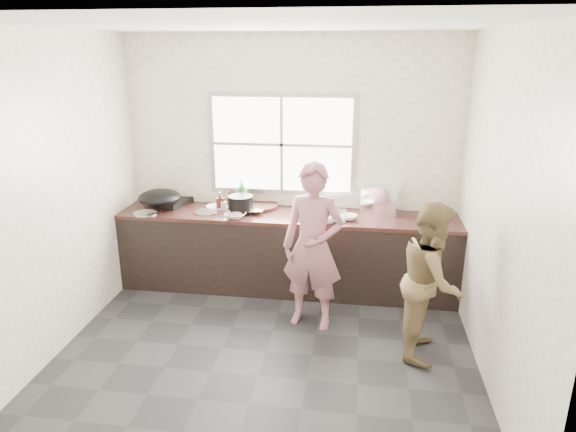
# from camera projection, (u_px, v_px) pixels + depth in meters

# --- Properties ---
(floor) EXTENTS (3.60, 3.20, 0.01)m
(floor) POSITION_uv_depth(u_px,v_px,m) (266.00, 352.00, 4.51)
(floor) COLOR #272729
(floor) RESTS_ON ground
(ceiling) EXTENTS (3.60, 3.20, 0.01)m
(ceiling) POSITION_uv_depth(u_px,v_px,m) (261.00, 24.00, 3.67)
(ceiling) COLOR silver
(ceiling) RESTS_ON wall_back
(wall_back) EXTENTS (3.60, 0.01, 2.70)m
(wall_back) POSITION_uv_depth(u_px,v_px,m) (291.00, 163.00, 5.60)
(wall_back) COLOR silver
(wall_back) RESTS_ON ground
(wall_left) EXTENTS (0.01, 3.20, 2.70)m
(wall_left) POSITION_uv_depth(u_px,v_px,m) (54.00, 196.00, 4.33)
(wall_left) COLOR beige
(wall_left) RESTS_ON ground
(wall_right) EXTENTS (0.01, 3.20, 2.70)m
(wall_right) POSITION_uv_depth(u_px,v_px,m) (500.00, 215.00, 3.85)
(wall_right) COLOR beige
(wall_right) RESTS_ON ground
(wall_front) EXTENTS (3.60, 0.01, 2.70)m
(wall_front) POSITION_uv_depth(u_px,v_px,m) (205.00, 297.00, 2.58)
(wall_front) COLOR silver
(wall_front) RESTS_ON ground
(cabinet) EXTENTS (3.60, 0.62, 0.82)m
(cabinet) POSITION_uv_depth(u_px,v_px,m) (287.00, 253.00, 5.60)
(cabinet) COLOR black
(cabinet) RESTS_ON floor
(countertop) EXTENTS (3.60, 0.64, 0.04)m
(countertop) POSITION_uv_depth(u_px,v_px,m) (287.00, 216.00, 5.46)
(countertop) COLOR #331914
(countertop) RESTS_ON cabinet
(sink) EXTENTS (0.55, 0.45, 0.02)m
(sink) POSITION_uv_depth(u_px,v_px,m) (320.00, 215.00, 5.41)
(sink) COLOR silver
(sink) RESTS_ON countertop
(faucet) EXTENTS (0.02, 0.02, 0.30)m
(faucet) POSITION_uv_depth(u_px,v_px,m) (322.00, 197.00, 5.55)
(faucet) COLOR silver
(faucet) RESTS_ON countertop
(window_frame) EXTENTS (1.60, 0.05, 1.10)m
(window_frame) POSITION_uv_depth(u_px,v_px,m) (282.00, 144.00, 5.54)
(window_frame) COLOR #9EA0A5
(window_frame) RESTS_ON wall_back
(window_glazing) EXTENTS (1.50, 0.01, 1.00)m
(window_glazing) POSITION_uv_depth(u_px,v_px,m) (282.00, 145.00, 5.51)
(window_glazing) COLOR white
(window_glazing) RESTS_ON window_frame
(woman) EXTENTS (0.60, 0.45, 1.48)m
(woman) POSITION_uv_depth(u_px,v_px,m) (313.00, 252.00, 4.75)
(woman) COLOR #AD6875
(woman) RESTS_ON floor
(person_side) EXTENTS (0.62, 0.74, 1.36)m
(person_side) POSITION_uv_depth(u_px,v_px,m) (432.00, 280.00, 4.32)
(person_side) COLOR brown
(person_side) RESTS_ON floor
(cutting_board) EXTENTS (0.42, 0.42, 0.04)m
(cutting_board) POSITION_uv_depth(u_px,v_px,m) (259.00, 206.00, 5.66)
(cutting_board) COLOR black
(cutting_board) RESTS_ON countertop
(cleaver) EXTENTS (0.22, 0.13, 0.01)m
(cleaver) POSITION_uv_depth(u_px,v_px,m) (253.00, 210.00, 5.43)
(cleaver) COLOR silver
(cleaver) RESTS_ON cutting_board
(bowl_mince) EXTENTS (0.24, 0.24, 0.05)m
(bowl_mince) POSITION_uv_depth(u_px,v_px,m) (235.00, 216.00, 5.32)
(bowl_mince) COLOR white
(bowl_mince) RESTS_ON countertop
(bowl_crabs) EXTENTS (0.23, 0.23, 0.07)m
(bowl_crabs) POSITION_uv_depth(u_px,v_px,m) (325.00, 219.00, 5.19)
(bowl_crabs) COLOR white
(bowl_crabs) RESTS_ON countertop
(bowl_held) EXTENTS (0.28, 0.28, 0.07)m
(bowl_held) POSITION_uv_depth(u_px,v_px,m) (349.00, 217.00, 5.27)
(bowl_held) COLOR white
(bowl_held) RESTS_ON countertop
(black_pot) EXTENTS (0.33, 0.33, 0.19)m
(black_pot) POSITION_uv_depth(u_px,v_px,m) (241.00, 205.00, 5.46)
(black_pot) COLOR black
(black_pot) RESTS_ON countertop
(plate_food) EXTENTS (0.27, 0.27, 0.02)m
(plate_food) POSITION_uv_depth(u_px,v_px,m) (217.00, 207.00, 5.68)
(plate_food) COLOR white
(plate_food) RESTS_ON countertop
(bottle_green) EXTENTS (0.16, 0.16, 0.31)m
(bottle_green) POSITION_uv_depth(u_px,v_px,m) (242.00, 192.00, 5.70)
(bottle_green) COLOR #3D802A
(bottle_green) RESTS_ON countertop
(bottle_brown_tall) EXTENTS (0.10, 0.10, 0.18)m
(bottle_brown_tall) POSITION_uv_depth(u_px,v_px,m) (220.00, 201.00, 5.60)
(bottle_brown_tall) COLOR #4B1C12
(bottle_brown_tall) RESTS_ON countertop
(bottle_brown_short) EXTENTS (0.15, 0.15, 0.15)m
(bottle_brown_short) POSITION_uv_depth(u_px,v_px,m) (230.00, 199.00, 5.74)
(bottle_brown_short) COLOR #4E2C13
(bottle_brown_short) RESTS_ON countertop
(glass_jar) EXTENTS (0.07, 0.07, 0.09)m
(glass_jar) POSITION_uv_depth(u_px,v_px,m) (224.00, 206.00, 5.58)
(glass_jar) COLOR silver
(glass_jar) RESTS_ON countertop
(burner) EXTENTS (0.50, 0.50, 0.06)m
(burner) POSITION_uv_depth(u_px,v_px,m) (169.00, 201.00, 5.80)
(burner) COLOR black
(burner) RESTS_ON countertop
(wok) EXTENTS (0.54, 0.54, 0.17)m
(wok) POSITION_uv_depth(u_px,v_px,m) (160.00, 198.00, 5.52)
(wok) COLOR black
(wok) RESTS_ON burner
(dish_rack) EXTENTS (0.45, 0.38, 0.29)m
(dish_rack) POSITION_uv_depth(u_px,v_px,m) (382.00, 199.00, 5.49)
(dish_rack) COLOR white
(dish_rack) RESTS_ON countertop
(pot_lid_left) EXTENTS (0.31, 0.31, 0.01)m
(pot_lid_left) POSITION_uv_depth(u_px,v_px,m) (145.00, 213.00, 5.46)
(pot_lid_left) COLOR silver
(pot_lid_left) RESTS_ON countertop
(pot_lid_right) EXTENTS (0.32, 0.32, 0.01)m
(pot_lid_right) POSITION_uv_depth(u_px,v_px,m) (206.00, 212.00, 5.50)
(pot_lid_right) COLOR #B2B3BA
(pot_lid_right) RESTS_ON countertop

